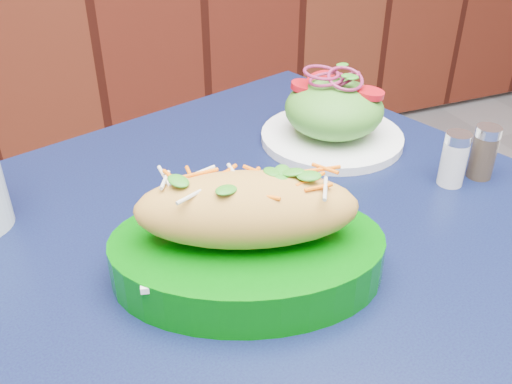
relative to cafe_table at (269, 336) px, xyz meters
name	(u,v)px	position (x,y,z in m)	size (l,w,h in m)	color
cafe_table	(269,336)	(0.00, 0.00, 0.00)	(1.01, 1.01, 0.75)	black
banh_mi_basket	(247,238)	(-0.02, 0.00, 0.13)	(0.30, 0.25, 0.12)	#006005
salad_plate	(333,115)	(0.19, 0.23, 0.13)	(0.20, 0.20, 0.11)	white
salt_shaker	(454,159)	(0.27, 0.07, 0.12)	(0.03, 0.03, 0.07)	white
pepper_shaker	(484,152)	(0.32, 0.07, 0.12)	(0.03, 0.03, 0.07)	#3F3326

